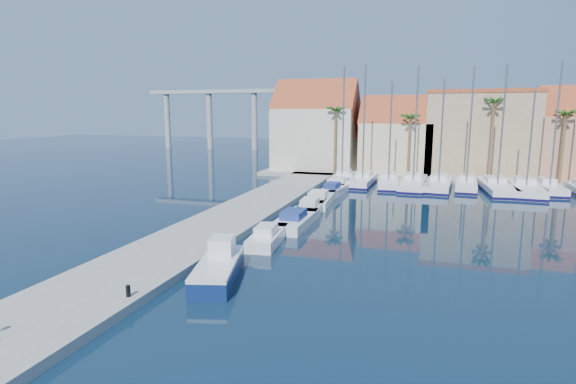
{
  "coord_description": "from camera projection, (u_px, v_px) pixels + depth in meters",
  "views": [
    {
      "loc": [
        6.55,
        -19.97,
        9.06
      ],
      "look_at": [
        -3.63,
        12.44,
        3.0
      ],
      "focal_mm": 28.0,
      "sensor_mm": 36.0,
      "label": 1
    }
  ],
  "objects": [
    {
      "name": "sailboat_3",
      "position": [
        413.0,
        183.0,
        54.58
      ],
      "size": [
        3.25,
        10.85,
        14.31
      ],
      "rotation": [
        0.0,
        0.0,
        -0.04
      ],
      "color": "white",
      "rests_on": "ground"
    },
    {
      "name": "quay_west",
      "position": [
        231.0,
        219.0,
        37.57
      ],
      "size": [
        6.0,
        77.0,
        0.5
      ],
      "primitive_type": "cube",
      "color": "gray",
      "rests_on": "ground"
    },
    {
      "name": "fishing_boat",
      "position": [
        219.0,
        267.0,
        24.65
      ],
      "size": [
        3.45,
        6.27,
        2.09
      ],
      "rotation": [
        0.0,
        0.0,
        0.26
      ],
      "color": "navy",
      "rests_on": "ground"
    },
    {
      "name": "sailboat_1",
      "position": [
        363.0,
        180.0,
        56.88
      ],
      "size": [
        2.9,
        9.93,
        14.68
      ],
      "rotation": [
        0.0,
        0.0,
        -0.03
      ],
      "color": "white",
      "rests_on": "ground"
    },
    {
      "name": "building_1",
      "position": [
        397.0,
        138.0,
        64.9
      ],
      "size": [
        10.3,
        8.0,
        11.0
      ],
      "color": "beige",
      "rests_on": "shore_north"
    },
    {
      "name": "sailboat_0",
      "position": [
        343.0,
        178.0,
        58.1
      ],
      "size": [
        2.4,
        8.5,
        14.71
      ],
      "rotation": [
        0.0,
        0.0,
        -0.02
      ],
      "color": "white",
      "rests_on": "ground"
    },
    {
      "name": "motorboat_west_0",
      "position": [
        268.0,
        236.0,
        31.41
      ],
      "size": [
        2.34,
        5.79,
        1.4
      ],
      "rotation": [
        0.0,
        0.0,
        0.1
      ],
      "color": "white",
      "rests_on": "ground"
    },
    {
      "name": "motorboat_west_2",
      "position": [
        311.0,
        207.0,
        40.93
      ],
      "size": [
        2.4,
        6.39,
        1.4
      ],
      "rotation": [
        0.0,
        0.0,
        0.06
      ],
      "color": "white",
      "rests_on": "ground"
    },
    {
      "name": "viaduct",
      "position": [
        235.0,
        107.0,
        109.02
      ],
      "size": [
        48.0,
        2.2,
        14.45
      ],
      "color": "#9E9E99",
      "rests_on": "ground"
    },
    {
      "name": "shore_north",
      "position": [
        453.0,
        174.0,
        64.36
      ],
      "size": [
        54.0,
        16.0,
        0.5
      ],
      "primitive_type": "cube",
      "color": "gray",
      "rests_on": "ground"
    },
    {
      "name": "sailboat_6",
      "position": [
        496.0,
        186.0,
        51.91
      ],
      "size": [
        3.77,
        11.43,
        14.28
      ],
      "rotation": [
        0.0,
        0.0,
        0.07
      ],
      "color": "white",
      "rests_on": "ground"
    },
    {
      "name": "bollard",
      "position": [
        128.0,
        291.0,
        21.08
      ],
      "size": [
        0.22,
        0.22,
        0.55
      ],
      "primitive_type": "cylinder",
      "color": "black",
      "rests_on": "quay_west"
    },
    {
      "name": "building_2",
      "position": [
        478.0,
        132.0,
        62.42
      ],
      "size": [
        14.2,
        10.2,
        11.5
      ],
      "color": "#99845E",
      "rests_on": "shore_north"
    },
    {
      "name": "motorboat_west_1",
      "position": [
        296.0,
        220.0,
        36.18
      ],
      "size": [
        2.31,
        7.18,
        1.4
      ],
      "rotation": [
        0.0,
        0.0,
        0.0
      ],
      "color": "white",
      "rests_on": "ground"
    },
    {
      "name": "palm_1",
      "position": [
        410.0,
        119.0,
        59.11
      ],
      "size": [
        2.6,
        2.6,
        9.15
      ],
      "color": "brown",
      "rests_on": "shore_north"
    },
    {
      "name": "palm_3",
      "position": [
        566.0,
        116.0,
        53.71
      ],
      "size": [
        2.6,
        2.6,
        9.65
      ],
      "color": "brown",
      "rests_on": "shore_north"
    },
    {
      "name": "sailboat_7",
      "position": [
        525.0,
        188.0,
        51.03
      ],
      "size": [
        3.57,
        11.52,
        11.48
      ],
      "rotation": [
        0.0,
        0.0,
        -0.05
      ],
      "color": "white",
      "rests_on": "ground"
    },
    {
      "name": "motorboat_west_5",
      "position": [
        340.0,
        184.0,
        54.34
      ],
      "size": [
        2.01,
        5.71,
        1.4
      ],
      "rotation": [
        0.0,
        0.0,
        0.04
      ],
      "color": "white",
      "rests_on": "ground"
    },
    {
      "name": "palm_2",
      "position": [
        494.0,
        104.0,
        55.83
      ],
      "size": [
        2.6,
        2.6,
        11.15
      ],
      "color": "brown",
      "rests_on": "shore_north"
    },
    {
      "name": "motorboat_west_3",
      "position": [
        319.0,
        199.0,
        44.8
      ],
      "size": [
        2.86,
        7.62,
        1.4
      ],
      "rotation": [
        0.0,
        0.0,
        0.06
      ],
      "color": "white",
      "rests_on": "ground"
    },
    {
      "name": "motorboat_west_4",
      "position": [
        333.0,
        190.0,
        49.93
      ],
      "size": [
        2.43,
        6.22,
        1.4
      ],
      "rotation": [
        0.0,
        0.0,
        -0.08
      ],
      "color": "white",
      "rests_on": "ground"
    },
    {
      "name": "ground",
      "position": [
        283.0,
        297.0,
        22.28
      ],
      "size": [
        260.0,
        260.0,
        0.0
      ],
      "primitive_type": "plane",
      "color": "black",
      "rests_on": "ground"
    },
    {
      "name": "sailboat_8",
      "position": [
        548.0,
        187.0,
        51.05
      ],
      "size": [
        2.48,
        8.23,
        14.45
      ],
      "rotation": [
        0.0,
        0.0,
        0.04
      ],
      "color": "white",
      "rests_on": "ground"
    },
    {
      "name": "palm_0",
      "position": [
        336.0,
        112.0,
        61.9
      ],
      "size": [
        2.6,
        2.6,
        10.15
      ],
      "color": "brown",
      "rests_on": "shore_north"
    },
    {
      "name": "motorboat_west_6",
      "position": [
        350.0,
        179.0,
        58.31
      ],
      "size": [
        2.45,
        6.17,
        1.4
      ],
      "rotation": [
        0.0,
        0.0,
        -0.09
      ],
      "color": "white",
      "rests_on": "ground"
    },
    {
      "name": "sailboat_4",
      "position": [
        439.0,
        184.0,
        53.86
      ],
      "size": [
        3.73,
        10.85,
        12.81
      ],
      "rotation": [
        0.0,
        0.0,
        -0.09
      ],
      "color": "white",
      "rests_on": "ground"
    },
    {
      "name": "sailboat_2",
      "position": [
        388.0,
        182.0,
        55.29
      ],
      "size": [
        3.18,
        9.29,
        12.6
      ],
      "rotation": [
        0.0,
        0.0,
        0.09
      ],
      "color": "white",
      "rests_on": "ground"
    },
    {
      "name": "building_0",
      "position": [
        316.0,
        129.0,
        68.22
      ],
      "size": [
        12.3,
        9.0,
        13.5
      ],
      "color": "beige",
      "rests_on": "shore_north"
    },
    {
      "name": "sailboat_5",
      "position": [
        466.0,
        184.0,
        53.45
      ],
      "size": [
        3.01,
        9.15,
        14.21
      ],
      "rotation": [
        0.0,
        0.0,
        -0.07
      ],
      "color": "white",
      "rests_on": "ground"
    }
  ]
}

